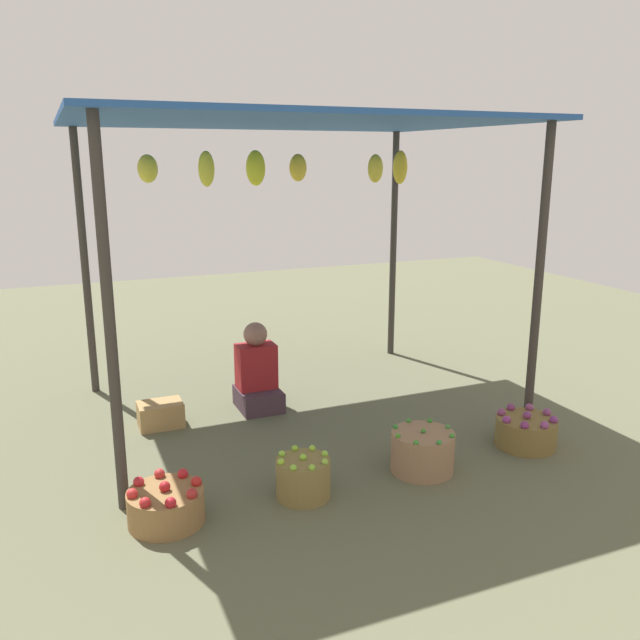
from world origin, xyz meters
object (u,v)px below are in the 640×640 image
object	(u,v)px
basket_green_chilies	(422,451)
vendor_person	(257,376)
basket_purple_onions	(526,431)
wooden_crate_near_vendor	(161,414)
basket_red_apples	(166,505)
basket_limes	(303,477)

from	to	relation	value
basket_green_chilies	vendor_person	bearing A→B (deg)	114.04
vendor_person	basket_green_chilies	xyz separation A→B (m)	(0.72, -1.62, -0.15)
basket_purple_onions	wooden_crate_near_vendor	world-z (taller)	basket_purple_onions
basket_purple_onions	basket_green_chilies	bearing A→B (deg)	-177.16
vendor_person	basket_red_apples	distance (m)	1.95
vendor_person	wooden_crate_near_vendor	size ratio (longest dim) A/B	2.16
basket_limes	basket_purple_onions	xyz separation A→B (m)	(1.88, 0.06, -0.02)
vendor_person	basket_limes	xyz separation A→B (m)	(-0.20, -1.63, -0.16)
basket_red_apples	basket_limes	xyz separation A→B (m)	(0.89, -0.03, 0.02)
vendor_person	basket_green_chilies	bearing A→B (deg)	-65.96
basket_purple_onions	basket_red_apples	bearing A→B (deg)	-179.33
basket_purple_onions	wooden_crate_near_vendor	size ratio (longest dim) A/B	1.29
basket_green_chilies	basket_purple_onions	bearing A→B (deg)	2.84
basket_green_chilies	wooden_crate_near_vendor	bearing A→B (deg)	136.25
basket_limes	basket_green_chilies	xyz separation A→B (m)	(0.92, 0.02, 0.01)
vendor_person	basket_limes	bearing A→B (deg)	-96.89
wooden_crate_near_vendor	basket_limes	bearing A→B (deg)	-66.37
basket_red_apples	basket_purple_onions	bearing A→B (deg)	0.67
basket_limes	wooden_crate_near_vendor	bearing A→B (deg)	113.63
vendor_person	basket_purple_onions	world-z (taller)	vendor_person
vendor_person	wooden_crate_near_vendor	world-z (taller)	vendor_person
basket_red_apples	wooden_crate_near_vendor	xyz separation A→B (m)	(0.22, 1.51, -0.01)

